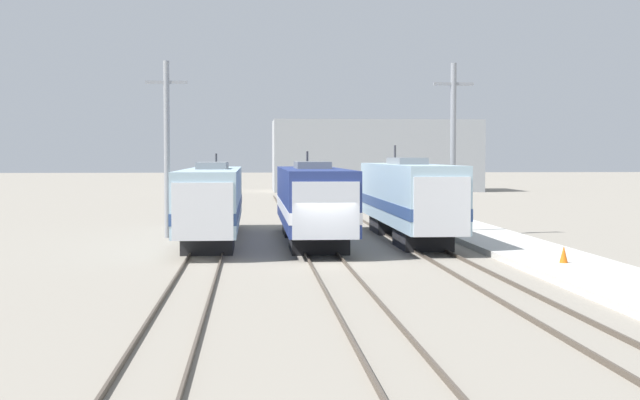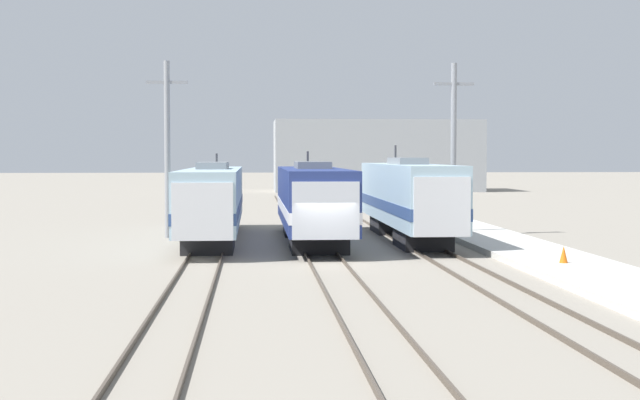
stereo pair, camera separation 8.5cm
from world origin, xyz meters
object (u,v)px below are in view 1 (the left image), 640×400
(locomotive_far_left, at_px, (213,201))
(locomotive_center, at_px, (313,201))
(traffic_cone, at_px, (564,254))
(catenary_tower_left, at_px, (167,146))
(catenary_tower_right, at_px, (453,146))
(locomotive_far_right, at_px, (408,198))

(locomotive_far_left, relative_size, locomotive_center, 1.14)
(traffic_cone, bearing_deg, catenary_tower_left, 138.14)
(locomotive_center, height_order, catenary_tower_left, catenary_tower_left)
(locomotive_far_left, relative_size, catenary_tower_right, 2.07)
(catenary_tower_left, xyz_separation_m, catenary_tower_right, (15.70, 0.00, 0.00))
(catenary_tower_left, bearing_deg, catenary_tower_right, 0.00)
(locomotive_far_left, distance_m, locomotive_center, 5.24)
(locomotive_far_left, distance_m, locomotive_far_right, 10.22)
(catenary_tower_right, height_order, traffic_cone, catenary_tower_right)
(locomotive_center, bearing_deg, locomotive_far_left, 167.01)
(locomotive_center, height_order, traffic_cone, locomotive_center)
(locomotive_far_left, bearing_deg, catenary_tower_right, 10.39)
(catenary_tower_left, distance_m, traffic_cone, 22.84)
(catenary_tower_left, bearing_deg, locomotive_far_left, -43.49)
(locomotive_far_left, relative_size, catenary_tower_left, 2.07)
(catenary_tower_left, height_order, traffic_cone, catenary_tower_left)
(locomotive_far_right, xyz_separation_m, catenary_tower_right, (2.94, 2.59, 2.74))
(catenary_tower_left, bearing_deg, locomotive_center, -25.15)
(locomotive_far_right, distance_m, catenary_tower_left, 13.30)
(locomotive_far_right, relative_size, traffic_cone, 26.68)
(locomotive_far_left, bearing_deg, locomotive_center, -12.99)
(catenary_tower_left, relative_size, traffic_cone, 14.35)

